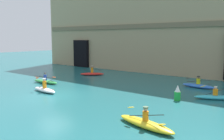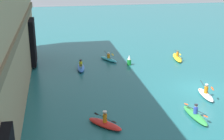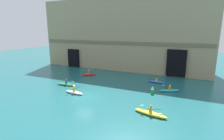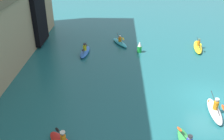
% 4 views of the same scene
% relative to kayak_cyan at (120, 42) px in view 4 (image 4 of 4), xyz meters
% --- Properties ---
extents(ground_plane, '(120.00, 120.00, 0.00)m').
position_rel_kayak_cyan_xyz_m(ground_plane, '(-10.08, -6.62, -0.21)').
color(ground_plane, '#1E6066').
extents(kayak_cyan, '(2.90, 1.98, 1.05)m').
position_rel_kayak_cyan_xyz_m(kayak_cyan, '(0.00, 0.00, 0.00)').
color(kayak_cyan, '#33B2C6').
rests_on(kayak_cyan, ground).
extents(kayak_yellow, '(3.65, 1.49, 1.07)m').
position_rel_kayak_cyan_xyz_m(kayak_yellow, '(-0.96, -8.15, 0.00)').
color(kayak_yellow, yellow).
rests_on(kayak_yellow, ground).
extents(kayak_white, '(2.94, 0.94, 1.22)m').
position_rel_kayak_cyan_xyz_m(kayak_white, '(-11.85, -6.31, 0.02)').
color(kayak_white, white).
rests_on(kayak_white, ground).
extents(kayak_blue, '(3.06, 0.98, 1.08)m').
position_rel_kayak_cyan_xyz_m(kayak_blue, '(-2.54, 3.49, 0.01)').
color(kayak_blue, blue).
rests_on(kayak_blue, ground).
extents(marker_buoy, '(0.45, 0.45, 1.13)m').
position_rel_kayak_cyan_xyz_m(marker_buoy, '(-2.05, -1.98, 0.31)').
color(marker_buoy, green).
rests_on(marker_buoy, ground).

